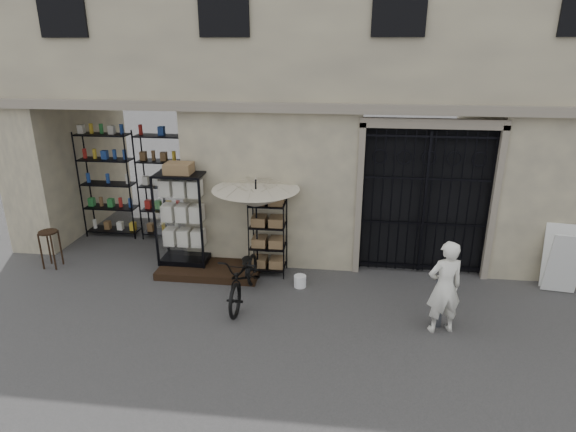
# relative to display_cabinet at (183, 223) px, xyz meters

# --- Properties ---
(ground) EXTENTS (80.00, 80.00, 0.00)m
(ground) POSITION_rel_display_cabinet_xyz_m (2.95, -1.74, -0.98)
(ground) COLOR black
(ground) RESTS_ON ground
(main_building) EXTENTS (14.00, 4.00, 9.00)m
(main_building) POSITION_rel_display_cabinet_xyz_m (2.95, 2.26, 3.52)
(main_building) COLOR tan
(main_building) RESTS_ON ground
(shop_recess) EXTENTS (3.00, 1.70, 3.00)m
(shop_recess) POSITION_rel_display_cabinet_xyz_m (-1.55, 1.06, 0.52)
(shop_recess) COLOR black
(shop_recess) RESTS_ON ground
(shop_shelving) EXTENTS (2.70, 0.50, 2.50)m
(shop_shelving) POSITION_rel_display_cabinet_xyz_m (-1.60, 1.56, 0.27)
(shop_shelving) COLOR black
(shop_shelving) RESTS_ON ground
(iron_gate) EXTENTS (2.50, 0.21, 3.00)m
(iron_gate) POSITION_rel_display_cabinet_xyz_m (4.70, 0.54, 0.52)
(iron_gate) COLOR black
(iron_gate) RESTS_ON ground
(step_platform) EXTENTS (2.00, 0.90, 0.15)m
(step_platform) POSITION_rel_display_cabinet_xyz_m (0.55, -0.19, -0.91)
(step_platform) COLOR black
(step_platform) RESTS_ON ground
(display_cabinet) EXTENTS (0.96, 0.63, 2.00)m
(display_cabinet) POSITION_rel_display_cabinet_xyz_m (0.00, 0.00, 0.00)
(display_cabinet) COLOR black
(display_cabinet) RESTS_ON step_platform
(wire_rack) EXTENTS (0.82, 0.71, 1.55)m
(wire_rack) POSITION_rel_display_cabinet_xyz_m (1.71, -0.01, -0.22)
(wire_rack) COLOR black
(wire_rack) RESTS_ON ground
(market_umbrella) EXTENTS (1.58, 1.60, 2.36)m
(market_umbrella) POSITION_rel_display_cabinet_xyz_m (1.51, -0.11, 0.72)
(market_umbrella) COLOR black
(market_umbrella) RESTS_ON ground
(white_bucket) EXTENTS (0.25, 0.25, 0.22)m
(white_bucket) POSITION_rel_display_cabinet_xyz_m (2.40, -0.51, -0.87)
(white_bucket) COLOR white
(white_bucket) RESTS_ON ground
(bicycle) EXTENTS (0.67, 0.98, 1.81)m
(bicycle) POSITION_rel_display_cabinet_xyz_m (1.47, -1.13, -0.98)
(bicycle) COLOR black
(bicycle) RESTS_ON ground
(wooden_stool) EXTENTS (0.39, 0.39, 0.79)m
(wooden_stool) POSITION_rel_display_cabinet_xyz_m (-2.74, -0.28, -0.57)
(wooden_stool) COLOR black
(wooden_stool) RESTS_ON ground
(steel_bollard) EXTENTS (0.19, 0.19, 0.86)m
(steel_bollard) POSITION_rel_display_cabinet_xyz_m (4.75, -1.56, -0.55)
(steel_bollard) COLOR slate
(steel_bollard) RESTS_ON ground
(shopkeeper) EXTENTS (0.96, 1.65, 0.37)m
(shopkeeper) POSITION_rel_display_cabinet_xyz_m (4.78, -1.70, -0.98)
(shopkeeper) COLOR white
(shopkeeper) RESTS_ON ground
(easel_sign) EXTENTS (0.65, 0.73, 1.20)m
(easel_sign) POSITION_rel_display_cabinet_xyz_m (7.17, -0.08, -0.36)
(easel_sign) COLOR silver
(easel_sign) RESTS_ON ground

